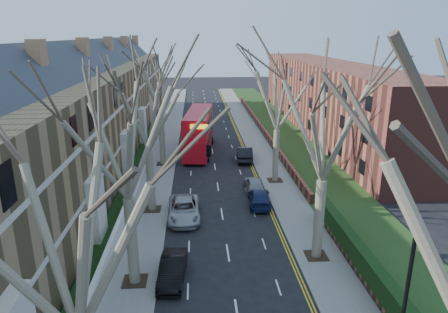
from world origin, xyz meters
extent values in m
cube|color=slate|center=(-6.00, 39.00, 0.06)|extent=(3.00, 102.00, 0.12)
cube|color=slate|center=(6.00, 39.00, 0.06)|extent=(3.00, 102.00, 0.12)
cube|color=olive|center=(-13.80, 31.00, 5.00)|extent=(9.00, 78.00, 10.00)
cube|color=#2D3138|center=(-13.80, 31.00, 11.00)|extent=(4.67, 78.00, 4.67)
cube|color=silver|center=(-9.35, 31.00, 3.50)|extent=(0.12, 78.00, 0.35)
cube|color=silver|center=(-9.35, 31.00, 7.00)|extent=(0.12, 78.00, 0.35)
cube|color=brown|center=(17.50, 43.00, 5.00)|extent=(8.00, 54.00, 10.00)
cube|color=brown|center=(7.70, 43.00, 0.57)|extent=(0.35, 54.00, 0.90)
cube|color=brown|center=(7.70, 2.00, 0.42)|extent=(0.40, 24.00, 0.60)
cube|color=black|center=(7.70, 2.00, 1.32)|extent=(0.70, 24.00, 1.20)
cube|color=white|center=(-7.65, 31.00, 0.62)|extent=(0.30, 78.00, 1.00)
cube|color=#1B3A15|center=(10.50, 39.00, 0.15)|extent=(6.00, 102.00, 0.06)
cube|color=black|center=(5.00, -3.50, 8.12)|extent=(0.18, 0.50, 0.22)
cylinder|color=brown|center=(-5.70, 6.00, 2.75)|extent=(0.64, 0.64, 5.25)
cube|color=#2D2116|center=(-5.70, 6.00, 0.14)|extent=(1.40, 1.40, 0.05)
cylinder|color=brown|center=(-5.70, 16.00, 2.66)|extent=(0.64, 0.64, 5.07)
cube|color=#2D2116|center=(-5.70, 16.00, 0.14)|extent=(1.40, 1.40, 0.05)
cylinder|color=brown|center=(-5.70, 28.00, 2.75)|extent=(0.60, 0.60, 5.25)
cube|color=#2D2116|center=(-5.70, 28.00, 0.14)|extent=(1.40, 1.40, 0.05)
cylinder|color=brown|center=(5.70, 8.00, 2.75)|extent=(0.64, 0.64, 5.25)
cube|color=#2D2116|center=(5.70, 8.00, 0.14)|extent=(1.40, 1.40, 0.05)
cylinder|color=brown|center=(5.70, 22.00, 2.66)|extent=(0.60, 0.60, 5.07)
cube|color=#2D2116|center=(5.70, 22.00, 0.14)|extent=(1.40, 1.40, 0.05)
cube|color=red|center=(-1.65, 32.81, 1.55)|extent=(3.95, 12.20, 2.40)
cube|color=red|center=(-1.65, 32.81, 3.84)|extent=(3.88, 11.60, 2.18)
cube|color=black|center=(-1.65, 32.81, 2.04)|extent=(3.87, 11.25, 0.98)
cube|color=black|center=(-1.65, 32.81, 3.94)|extent=(3.84, 11.01, 0.98)
imported|color=black|center=(-3.50, 6.22, 0.68)|extent=(1.71, 4.21, 1.36)
imported|color=#A4A5A9|center=(-3.04, 14.47, 0.74)|extent=(2.61, 5.40, 1.48)
imported|color=#16204E|center=(3.29, 16.62, 0.65)|extent=(2.20, 4.60, 1.29)
imported|color=gray|center=(3.28, 19.64, 0.69)|extent=(1.64, 4.03, 1.37)
imported|color=black|center=(3.54, 29.07, 0.80)|extent=(2.09, 4.97, 1.60)
camera|label=1|loc=(-1.91, -14.45, 14.02)|focal=32.00mm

